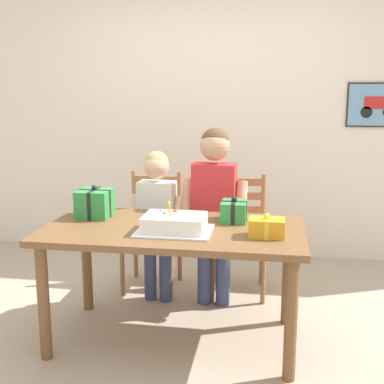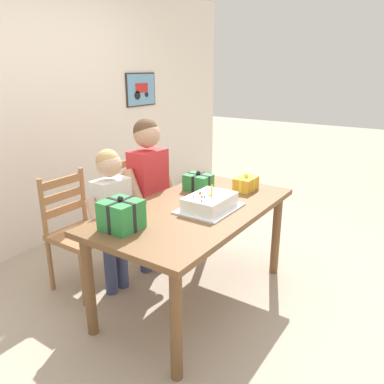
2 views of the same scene
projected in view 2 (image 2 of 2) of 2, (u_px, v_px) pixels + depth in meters
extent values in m
plane|color=tan|center=(195.00, 298.00, 2.89)|extent=(20.00, 20.00, 0.00)
cube|color=silver|center=(31.00, 112.00, 3.45)|extent=(6.40, 0.08, 2.60)
cube|color=#332823|center=(141.00, 90.00, 4.54)|extent=(0.51, 0.02, 0.39)
cube|color=#669EC6|center=(141.00, 90.00, 4.54)|extent=(0.48, 0.01, 0.36)
cube|color=red|center=(142.00, 88.00, 4.53)|extent=(0.22, 0.01, 0.11)
cylinder|color=black|center=(137.00, 95.00, 4.49)|extent=(0.10, 0.01, 0.10)
cylinder|color=black|center=(147.00, 95.00, 4.62)|extent=(0.06, 0.01, 0.06)
cube|color=brown|center=(195.00, 210.00, 2.67)|extent=(1.58, 0.85, 0.04)
cylinder|color=brown|center=(176.00, 326.00, 2.04)|extent=(0.07, 0.07, 0.71)
cylinder|color=brown|center=(276.00, 235.00, 3.16)|extent=(0.07, 0.07, 0.71)
cylinder|color=brown|center=(89.00, 286.00, 2.41)|extent=(0.07, 0.07, 0.71)
cylinder|color=brown|center=(206.00, 217.00, 3.52)|extent=(0.07, 0.07, 0.71)
cube|color=silver|center=(210.00, 208.00, 2.62)|extent=(0.44, 0.34, 0.01)
cube|color=white|center=(210.00, 201.00, 2.61)|extent=(0.36, 0.26, 0.09)
cylinder|color=orange|center=(212.00, 192.00, 2.55)|extent=(0.01, 0.01, 0.07)
sphere|color=yellow|center=(212.00, 186.00, 2.53)|extent=(0.02, 0.02, 0.02)
sphere|color=red|center=(200.00, 193.00, 2.62)|extent=(0.02, 0.02, 0.02)
sphere|color=orange|center=(200.00, 193.00, 2.63)|extent=(0.02, 0.02, 0.02)
sphere|color=blue|center=(205.00, 197.00, 2.55)|extent=(0.01, 0.01, 0.01)
sphere|color=purple|center=(193.00, 197.00, 2.55)|extent=(0.01, 0.01, 0.01)
sphere|color=orange|center=(202.00, 196.00, 2.55)|extent=(0.02, 0.02, 0.02)
sphere|color=blue|center=(202.00, 201.00, 2.47)|extent=(0.01, 0.01, 0.01)
sphere|color=yellow|center=(210.00, 195.00, 2.58)|extent=(0.02, 0.02, 0.02)
cube|color=gold|center=(246.00, 184.00, 3.02)|extent=(0.20, 0.14, 0.10)
cube|color=yellow|center=(246.00, 184.00, 3.02)|extent=(0.21, 0.02, 0.11)
cube|color=yellow|center=(246.00, 184.00, 3.02)|extent=(0.02, 0.15, 0.11)
sphere|color=yellow|center=(246.00, 176.00, 3.00)|extent=(0.04, 0.04, 0.04)
cube|color=#2D8E42|center=(121.00, 215.00, 2.28)|extent=(0.21, 0.22, 0.18)
cube|color=black|center=(121.00, 215.00, 2.28)|extent=(0.22, 0.02, 0.19)
cube|color=black|center=(121.00, 215.00, 2.28)|extent=(0.02, 0.22, 0.19)
sphere|color=black|center=(120.00, 199.00, 2.24)|extent=(0.04, 0.04, 0.04)
cube|color=#2D8E42|center=(198.00, 182.00, 3.02)|extent=(0.16, 0.21, 0.13)
cube|color=black|center=(198.00, 182.00, 3.02)|extent=(0.16, 0.02, 0.13)
cube|color=black|center=(198.00, 182.00, 3.02)|extent=(0.02, 0.21, 0.13)
sphere|color=black|center=(198.00, 173.00, 3.00)|extent=(0.04, 0.04, 0.04)
cube|color=#996B42|center=(83.00, 235.00, 2.91)|extent=(0.42, 0.42, 0.04)
cylinder|color=#996B42|center=(120.00, 259.00, 3.04)|extent=(0.04, 0.04, 0.43)
cylinder|color=#996B42|center=(83.00, 280.00, 2.74)|extent=(0.04, 0.04, 0.43)
cylinder|color=#996B42|center=(88.00, 247.00, 3.24)|extent=(0.04, 0.04, 0.43)
cylinder|color=#996B42|center=(50.00, 265.00, 2.94)|extent=(0.04, 0.04, 0.43)
cylinder|color=#996B42|center=(83.00, 194.00, 3.09)|extent=(0.04, 0.04, 0.45)
cylinder|color=#996B42|center=(43.00, 208.00, 2.79)|extent=(0.04, 0.04, 0.45)
cube|color=#996B42|center=(65.00, 209.00, 2.96)|extent=(0.36, 0.02, 0.06)
cube|color=#996B42|center=(63.00, 195.00, 2.92)|extent=(0.36, 0.02, 0.06)
cube|color=#996B42|center=(62.00, 182.00, 2.89)|extent=(0.36, 0.02, 0.06)
cube|color=#996B42|center=(142.00, 209.00, 3.46)|extent=(0.44, 0.44, 0.04)
cylinder|color=#996B42|center=(171.00, 230.00, 3.59)|extent=(0.04, 0.04, 0.43)
cylinder|color=#996B42|center=(147.00, 245.00, 3.28)|extent=(0.04, 0.04, 0.43)
cylinder|color=#996B42|center=(140.00, 222.00, 3.78)|extent=(0.04, 0.04, 0.43)
cylinder|color=#996B42|center=(114.00, 235.00, 3.47)|extent=(0.04, 0.04, 0.43)
cylinder|color=#996B42|center=(137.00, 176.00, 3.63)|extent=(0.04, 0.04, 0.45)
cylinder|color=#996B42|center=(110.00, 186.00, 3.32)|extent=(0.04, 0.04, 0.45)
cube|color=#996B42|center=(125.00, 188.00, 3.49)|extent=(0.36, 0.04, 0.06)
cube|color=#996B42|center=(124.00, 176.00, 3.46)|extent=(0.36, 0.04, 0.06)
cube|color=#996B42|center=(124.00, 164.00, 3.42)|extent=(0.36, 0.04, 0.06)
cylinder|color=#38426B|center=(156.00, 239.00, 3.32)|extent=(0.11, 0.11, 0.49)
cylinder|color=#38426B|center=(145.00, 245.00, 3.21)|extent=(0.11, 0.11, 0.49)
cube|color=red|center=(149.00, 184.00, 3.10)|extent=(0.31, 0.20, 0.56)
cylinder|color=tan|center=(167.00, 181.00, 3.23)|extent=(0.09, 0.24, 0.38)
cylinder|color=tan|center=(135.00, 193.00, 2.94)|extent=(0.09, 0.24, 0.38)
sphere|color=tan|center=(147.00, 134.00, 2.97)|extent=(0.21, 0.21, 0.21)
sphere|color=brown|center=(146.00, 131.00, 2.97)|extent=(0.20, 0.20, 0.20)
cylinder|color=#38426B|center=(122.00, 262.00, 2.99)|extent=(0.09, 0.09, 0.43)
cylinder|color=#38426B|center=(110.00, 268.00, 2.90)|extent=(0.09, 0.09, 0.43)
cube|color=white|center=(112.00, 211.00, 2.80)|extent=(0.27, 0.18, 0.49)
cylinder|color=#E0B293|center=(132.00, 208.00, 2.91)|extent=(0.08, 0.21, 0.32)
cylinder|color=#E0B293|center=(97.00, 221.00, 2.66)|extent=(0.08, 0.21, 0.32)
sphere|color=#E0B293|center=(109.00, 165.00, 2.69)|extent=(0.18, 0.18, 0.18)
sphere|color=tan|center=(108.00, 161.00, 2.69)|extent=(0.17, 0.17, 0.17)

